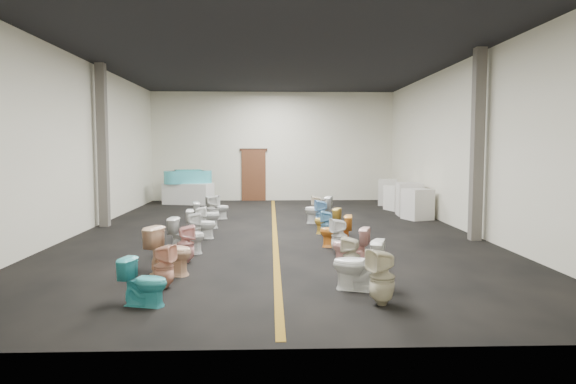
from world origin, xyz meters
The scene contains 39 objects.
floor centered at (0.00, 0.00, 0.00)m, with size 16.00×16.00×0.00m, color black.
ceiling centered at (0.00, 0.00, 4.50)m, with size 16.00×16.00×0.00m, color black.
wall_back centered at (0.00, 8.00, 2.25)m, with size 10.00×10.00×0.00m, color beige.
wall_front centered at (0.00, -8.00, 2.25)m, with size 10.00×10.00×0.00m, color beige.
wall_left centered at (-5.00, 0.00, 2.25)m, with size 16.00×16.00×0.00m, color beige.
wall_right centered at (5.00, 0.00, 2.25)m, with size 16.00×16.00×0.00m, color beige.
aisle_stripe centered at (0.00, 0.00, 0.00)m, with size 0.12×15.60×0.01m, color brown.
back_door centered at (-0.80, 7.94, 1.05)m, with size 1.00×0.10×2.10m, color #562D19.
door_frame centered at (-0.80, 7.95, 2.12)m, with size 1.15×0.08×0.10m, color #331C11.
column_left centered at (-4.75, 1.00, 2.25)m, with size 0.25×0.25×4.50m, color #59544C.
column_right centered at (4.75, -1.50, 2.25)m, with size 0.25×0.25×4.50m, color #59544C.
display_table centered at (-3.32, 6.70, 0.41)m, with size 1.82×0.91×0.81m, color white.
bathtub centered at (-3.32, 6.70, 1.07)m, with size 1.81×1.02×0.55m.
appliance_crate_a centered at (4.40, 2.06, 0.47)m, with size 0.73×0.73×0.94m, color silver.
appliance_crate_b centered at (4.40, 2.99, 0.53)m, with size 0.77×0.77×1.06m, color silver.
appliance_crate_c centered at (4.40, 4.42, 0.43)m, with size 0.77×0.77×0.87m, color silver.
appliance_crate_d centered at (4.40, 6.03, 0.49)m, with size 0.69×0.69×0.99m, color silver.
toilet_left_0 centered at (-1.86, -6.38, 0.33)m, with size 0.37×0.65×0.67m, color #36AAB3.
toilet_left_1 centered at (-1.77, -5.50, 0.34)m, with size 0.31×0.32×0.69m, color #E9A588.
toilet_left_2 centered at (-1.85, -4.63, 0.41)m, with size 0.46×0.81×0.82m, color #E2B28C.
toilet_left_3 centered at (-1.72, -3.72, 0.36)m, with size 0.33×0.33×0.73m, color #E6A19D.
toilet_left_4 centered at (-1.84, -2.84, 0.37)m, with size 0.42×0.73×0.75m, color silver.
toilet_left_5 centered at (-1.83, -2.00, 0.38)m, with size 0.34×0.35×0.75m, color silver.
toilet_left_6 centered at (-1.78, -1.08, 0.35)m, with size 0.40×0.69×0.71m, color white.
toilet_left_7 centered at (-1.91, -0.33, 0.35)m, with size 0.31×0.32×0.70m, color white.
toilet_left_8 centered at (-1.85, 0.50, 0.36)m, with size 0.41×0.71×0.72m, color silver.
toilet_left_9 centered at (-1.79, 1.47, 0.41)m, with size 0.37×0.38×0.82m, color white.
toilet_left_10 centered at (-1.73, 2.33, 0.35)m, with size 0.39×0.68×0.70m, color silver.
toilet_right_0 centered at (1.43, -6.48, 0.39)m, with size 0.35×0.36×0.79m, color beige.
toilet_right_1 centered at (1.23, -5.71, 0.40)m, with size 0.44×0.78×0.80m, color white.
toilet_right_2 centered at (1.26, -4.87, 0.34)m, with size 0.31×0.31×0.68m, color beige.
toilet_right_3 centered at (1.39, -3.94, 0.35)m, with size 0.39×0.69×0.71m, color #FABBB4.
toilet_right_4 centered at (1.31, -3.01, 0.37)m, with size 0.33×0.34×0.74m, color white.
toilet_right_5 centered at (1.33, -2.27, 0.36)m, with size 0.40×0.70×0.72m, color orange.
toilet_right_6 centered at (1.24, -1.35, 0.35)m, with size 0.31×0.32×0.70m, color #6CACD2.
toilet_right_7 centered at (1.32, -0.57, 0.34)m, with size 0.38×0.66×0.68m, color gold.
toilet_right_8 centered at (1.29, 0.43, 0.39)m, with size 0.35×0.36×0.77m, color #7BB3E1.
toilet_right_9 centered at (1.27, 1.28, 0.40)m, with size 0.45×0.78×0.80m, color white.
toilet_right_10 centered at (1.32, 2.07, 0.37)m, with size 0.33×0.34×0.73m, color beige.
Camera 1 is at (-0.11, -13.41, 2.18)m, focal length 32.00 mm.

